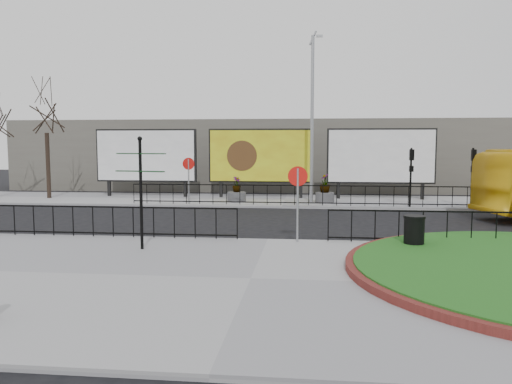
# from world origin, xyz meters

# --- Properties ---
(ground) EXTENTS (90.00, 90.00, 0.00)m
(ground) POSITION_xyz_m (0.00, 0.00, 0.00)
(ground) COLOR black
(ground) RESTS_ON ground
(pavement_near) EXTENTS (30.00, 10.00, 0.12)m
(pavement_near) POSITION_xyz_m (0.00, -5.00, 0.06)
(pavement_near) COLOR gray
(pavement_near) RESTS_ON ground
(pavement_far) EXTENTS (44.00, 6.00, 0.12)m
(pavement_far) POSITION_xyz_m (0.00, 12.00, 0.06)
(pavement_far) COLOR gray
(pavement_far) RESTS_ON ground
(railing_near_left) EXTENTS (10.00, 0.10, 1.10)m
(railing_near_left) POSITION_xyz_m (-6.00, -0.30, 0.67)
(railing_near_left) COLOR black
(railing_near_left) RESTS_ON pavement_near
(railing_near_right) EXTENTS (9.00, 0.10, 1.10)m
(railing_near_right) POSITION_xyz_m (6.50, -0.30, 0.67)
(railing_near_right) COLOR black
(railing_near_right) RESTS_ON pavement_near
(railing_far) EXTENTS (18.00, 0.10, 1.10)m
(railing_far) POSITION_xyz_m (1.00, 9.30, 0.67)
(railing_far) COLOR black
(railing_far) RESTS_ON pavement_far
(speed_sign_far) EXTENTS (0.64, 0.07, 2.47)m
(speed_sign_far) POSITION_xyz_m (-5.00, 9.40, 1.92)
(speed_sign_far) COLOR gray
(speed_sign_far) RESTS_ON pavement_far
(speed_sign_near) EXTENTS (0.64, 0.07, 2.47)m
(speed_sign_near) POSITION_xyz_m (1.00, -0.40, 1.92)
(speed_sign_near) COLOR gray
(speed_sign_near) RESTS_ON pavement_near
(billboard_left) EXTENTS (6.20, 0.31, 4.10)m
(billboard_left) POSITION_xyz_m (-8.50, 12.97, 2.60)
(billboard_left) COLOR black
(billboard_left) RESTS_ON pavement_far
(billboard_mid) EXTENTS (6.20, 0.31, 4.10)m
(billboard_mid) POSITION_xyz_m (-1.50, 12.97, 2.60)
(billboard_mid) COLOR black
(billboard_mid) RESTS_ON pavement_far
(billboard_right) EXTENTS (6.20, 0.31, 4.10)m
(billboard_right) POSITION_xyz_m (5.50, 12.97, 2.60)
(billboard_right) COLOR black
(billboard_right) RESTS_ON pavement_far
(lamp_post) EXTENTS (0.74, 0.18, 9.23)m
(lamp_post) POSITION_xyz_m (1.51, 11.00, 4.83)
(lamp_post) COLOR gray
(lamp_post) RESTS_ON pavement_far
(signal_pole_a) EXTENTS (0.22, 0.26, 3.00)m
(signal_pole_a) POSITION_xyz_m (6.50, 9.34, 2.10)
(signal_pole_a) COLOR black
(signal_pole_a) RESTS_ON pavement_far
(signal_pole_b) EXTENTS (0.22, 0.26, 3.00)m
(signal_pole_b) POSITION_xyz_m (9.50, 9.34, 2.10)
(signal_pole_b) COLOR black
(signal_pole_b) RESTS_ON pavement_far
(tree_left) EXTENTS (2.00, 2.00, 7.00)m
(tree_left) POSITION_xyz_m (-14.00, 11.50, 3.62)
(tree_left) COLOR #2D2119
(tree_left) RESTS_ON pavement_far
(building_backdrop) EXTENTS (40.00, 10.00, 5.00)m
(building_backdrop) POSITION_xyz_m (0.00, 22.00, 2.50)
(building_backdrop) COLOR #5B5950
(building_backdrop) RESTS_ON ground
(fingerpost_sign) EXTENTS (1.60, 0.53, 3.42)m
(fingerpost_sign) POSITION_xyz_m (-3.68, -2.03, 2.18)
(fingerpost_sign) COLOR black
(fingerpost_sign) RESTS_ON pavement_near
(litter_bin) EXTENTS (0.64, 0.64, 1.06)m
(litter_bin) POSITION_xyz_m (4.50, -1.41, 0.65)
(litter_bin) COLOR black
(litter_bin) RESTS_ON pavement_near
(planter_a) EXTENTS (1.04, 1.04, 1.39)m
(planter_a) POSITION_xyz_m (-2.62, 10.73, 0.56)
(planter_a) COLOR #4C4C4F
(planter_a) RESTS_ON pavement_far
(planter_c) EXTENTS (1.03, 1.03, 1.58)m
(planter_c) POSITION_xyz_m (2.24, 11.00, 0.69)
(planter_c) COLOR #4C4C4F
(planter_c) RESTS_ON pavement_far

